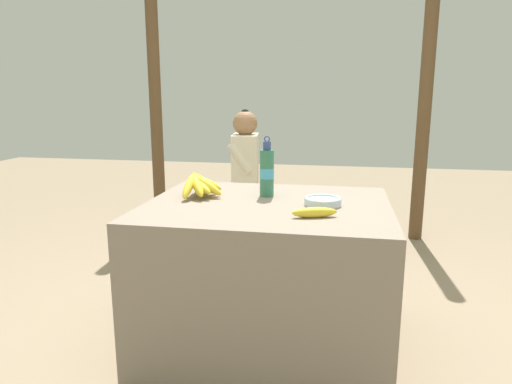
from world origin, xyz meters
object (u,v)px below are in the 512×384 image
Objects in this scene: seated_vendor at (240,169)px; banana_bunch_green at (341,193)px; serving_bowl at (323,201)px; banana_bunch_ripe at (200,184)px; loose_banana_front at (314,212)px; water_bottle at (267,172)px; support_post_far at (425,108)px; wooden_bench at (275,205)px; support_post_near at (156,107)px.

banana_bunch_green is at bearing 174.79° from seated_vendor.
serving_bowl is 1.65m from seated_vendor.
banana_bunch_ripe is 1.03× the size of banana_bunch_green.
banana_bunch_ripe is 0.62m from serving_bowl.
seated_vendor is (-0.69, 1.70, -0.11)m from loose_banana_front.
loose_banana_front is at bearing -96.68° from serving_bowl.
serving_bowl is at bearing -27.50° from water_bottle.
banana_bunch_ripe is 0.13× the size of support_post_far.
water_bottle is at bearing -105.56° from banana_bunch_green.
serving_bowl is (0.62, -0.08, -0.05)m from banana_bunch_ripe.
serving_bowl is 0.09× the size of wooden_bench.
seated_vendor is 0.50× the size of support_post_far.
banana_bunch_green is at bearing -146.01° from support_post_far.
water_bottle reaches higher than serving_bowl.
banana_bunch_ripe is at bearing -97.11° from wooden_bench.
loose_banana_front is at bearing -53.81° from support_post_near.
seated_vendor is 1.13m from support_post_near.
water_bottle is 0.13× the size of support_post_near.
water_bottle is 0.17× the size of wooden_bench.
seated_vendor is at bearing -27.96° from support_post_near.
support_post_far reaches higher than serving_bowl.
support_post_near is at bearing 159.62° from wooden_bench.
banana_bunch_ripe is 0.66m from loose_banana_front.
loose_banana_front is 0.09× the size of support_post_far.
serving_bowl is 2.13m from support_post_far.
water_bottle is 2.26m from support_post_near.
support_post_near is (-1.71, 0.44, 0.66)m from banana_bunch_green.
serving_bowl reaches higher than wooden_bench.
wooden_bench is 6.18× the size of banana_bunch_green.
seated_vendor reaches higher than wooden_bench.
water_bottle is 2.10m from support_post_far.
banana_bunch_green is at bearing -14.42° from support_post_near.
support_post_near is at bearing 165.58° from banana_bunch_green.
support_post_near is at bearing 118.09° from banana_bunch_ripe.
serving_bowl is at bearing -7.23° from banana_bunch_ripe.
banana_bunch_ripe is 0.27× the size of seated_vendor.
seated_vendor is at bearing -161.97° from support_post_far.
wooden_bench is at bearing 96.20° from water_bottle.
wooden_bench is 1.48m from support_post_far.
water_bottle is (-0.29, 0.15, 0.10)m from serving_bowl.
serving_bowl is 2.57m from support_post_near.
banana_bunch_ripe is at bearing -125.94° from support_post_far.
serving_bowl is at bearing -93.54° from banana_bunch_green.
seated_vendor is 3.84× the size of banana_bunch_green.
loose_banana_front is 0.67× the size of banana_bunch_green.
banana_bunch_green is at bearing -0.10° from wooden_bench.
loose_banana_front is at bearing -26.77° from banana_bunch_ripe.
support_post_far is (1.47, 0.48, 0.48)m from seated_vendor.
seated_vendor is 0.50× the size of support_post_near.
serving_bowl is 0.58× the size of banana_bunch_green.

